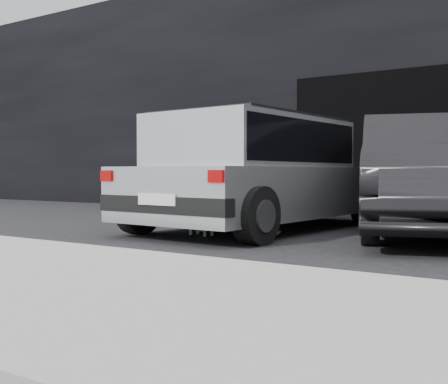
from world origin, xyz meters
The scene contains 9 objects.
ground centered at (0.00, 0.00, 0.00)m, with size 80.00×80.00×0.00m, color black.
building_facade centered at (1.00, 6.00, 2.50)m, with size 34.00×4.00×5.00m, color black.
garage_opening centered at (1.00, 3.99, 1.30)m, with size 4.00×0.10×2.60m, color black.
curb centered at (1.00, -2.60, 0.06)m, with size 18.00×0.25×0.12m, color gray.
sidewalk centered at (1.00, -3.80, 0.06)m, with size 18.00×2.20×0.11m, color gray.
silver_hatchback centered at (0.07, 0.56, 0.83)m, with size 2.28×4.26×1.53m.
second_car centered at (2.15, 1.26, 0.76)m, with size 1.62×4.64×1.53m, color black.
cat_siamese centered at (0.80, -0.73, 0.11)m, with size 0.34×0.69×0.24m.
cat_white centered at (-0.13, -0.45, 0.16)m, with size 0.67×0.34×0.32m.
Camera 1 is at (3.86, -6.04, 0.78)m, focal length 45.00 mm.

